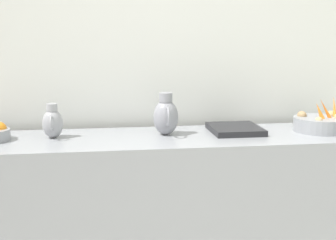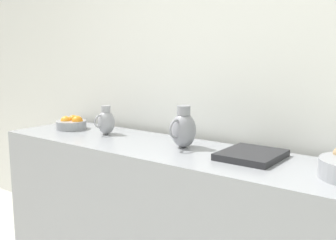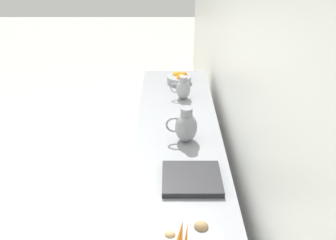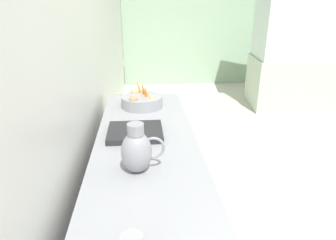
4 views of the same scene
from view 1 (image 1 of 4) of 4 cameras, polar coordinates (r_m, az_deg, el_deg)
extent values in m
cube|color=silver|center=(3.18, 7.93, 10.37)|extent=(0.10, 8.60, 3.00)
cube|color=gray|center=(2.86, -0.10, -10.94)|extent=(0.61, 2.62, 0.91)
cylinder|color=gray|center=(3.02, 18.23, -0.50)|extent=(0.33, 0.33, 0.09)
torus|color=gray|center=(3.03, 18.19, -1.19)|extent=(0.19, 0.19, 0.01)
cone|color=orange|center=(3.01, 18.89, 1.15)|extent=(0.05, 0.10, 0.15)
cone|color=orange|center=(2.97, 18.23, 0.89)|extent=(0.06, 0.09, 0.13)
cone|color=orange|center=(3.08, 19.82, 1.31)|extent=(0.09, 0.04, 0.16)
ellipsoid|color=#9E7F56|center=(3.03, 16.18, 0.57)|extent=(0.07, 0.06, 0.05)
ellipsoid|color=tan|center=(3.11, 19.44, 0.60)|extent=(0.06, 0.05, 0.05)
ellipsoid|color=tan|center=(2.93, 18.12, -0.02)|extent=(0.05, 0.04, 0.04)
ellipsoid|color=gray|center=(2.76, -0.28, 0.33)|extent=(0.15, 0.15, 0.21)
cylinder|color=gray|center=(2.74, -0.28, 2.81)|extent=(0.08, 0.08, 0.06)
torus|color=gray|center=(2.68, -0.04, 0.44)|extent=(0.11, 0.01, 0.11)
ellipsoid|color=#939399|center=(2.76, -14.03, -0.44)|extent=(0.12, 0.12, 0.17)
cylinder|color=#939399|center=(2.74, -14.12, 1.52)|extent=(0.06, 0.06, 0.04)
torus|color=#939399|center=(2.69, -14.19, -0.37)|extent=(0.09, 0.01, 0.09)
cube|color=#232326|center=(2.88, 8.27, -1.12)|extent=(0.34, 0.30, 0.04)
camera|label=2|loc=(1.86, 56.47, 4.49)|focal=41.94mm
camera|label=3|loc=(3.59, 36.72, 19.94)|focal=37.62mm
camera|label=4|loc=(2.82, -28.04, 13.30)|focal=32.10mm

